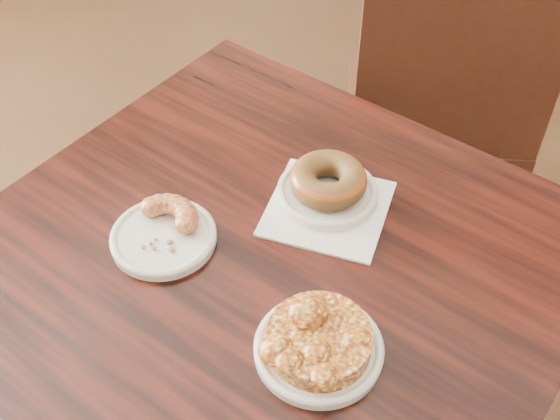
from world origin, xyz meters
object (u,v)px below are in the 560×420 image
at_px(cafe_table, 264,397).
at_px(cruller_fragment, 162,228).
at_px(apple_fritter, 319,337).
at_px(glazed_donut, 328,180).
at_px(chair_far, 434,107).

distance_m(cafe_table, cruller_fragment, 0.43).
distance_m(cafe_table, apple_fritter, 0.44).
height_order(glazed_donut, apple_fritter, glazed_donut).
height_order(glazed_donut, cruller_fragment, glazed_donut).
height_order(chair_far, glazed_donut, chair_far).
xyz_separation_m(glazed_donut, cruller_fragment, (-0.19, -0.17, -0.01)).
bearing_deg(chair_far, cafe_table, 65.80).
relative_size(cafe_table, glazed_donut, 6.98).
bearing_deg(glazed_donut, apple_fritter, -72.91).
bearing_deg(apple_fritter, cruller_fragment, 161.14).
relative_size(chair_far, apple_fritter, 5.09).
height_order(cafe_table, apple_fritter, apple_fritter).
bearing_deg(cruller_fragment, apple_fritter, -18.86).
height_order(cafe_table, chair_far, chair_far).
bearing_deg(apple_fritter, glazed_donut, 107.09).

